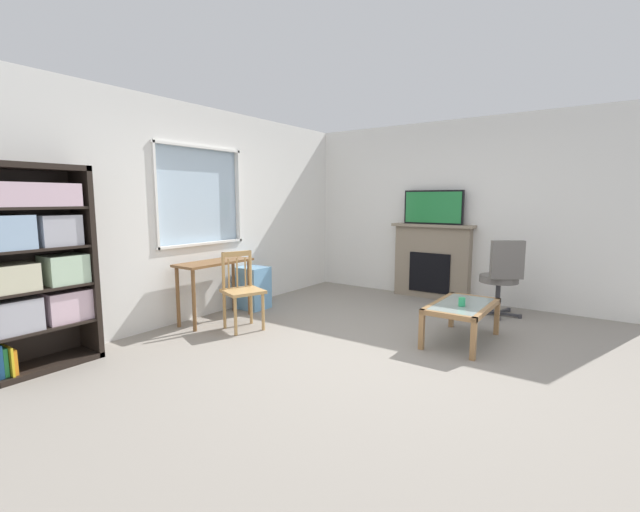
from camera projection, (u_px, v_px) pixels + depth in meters
name	position (u px, v px, depth m)	size (l,w,h in m)	color
ground	(364.00, 350.00, 4.29)	(6.36, 5.75, 0.02)	gray
wall_back_with_window	(205.00, 215.00, 5.48)	(5.36, 0.15, 2.66)	white
wall_right	(455.00, 211.00, 6.33)	(0.12, 4.95, 2.66)	white
bookshelf	(34.00, 263.00, 3.69)	(0.90, 0.38, 1.81)	black
desk_under_window	(215.00, 272.00, 5.23)	(0.99, 0.39, 0.75)	brown
wooden_chair	(242.00, 290.00, 4.91)	(0.53, 0.52, 0.90)	tan
plastic_drawer_unit	(253.00, 288.00, 5.87)	(0.35, 0.40, 0.58)	#72ADDB
fireplace	(432.00, 261.00, 6.47)	(0.26, 1.24, 1.13)	gray
tv	(433.00, 207.00, 6.34)	(0.06, 0.90, 0.51)	black
office_chair	(502.00, 274.00, 5.40)	(0.62, 0.57, 1.00)	slate
coffee_table	(462.00, 309.00, 4.47)	(0.98, 0.56, 0.41)	#8C9E99
sippy_cup	(462.00, 302.00, 4.35)	(0.07, 0.07, 0.09)	#33B770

